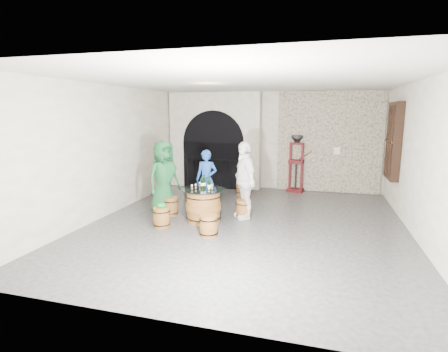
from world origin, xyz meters
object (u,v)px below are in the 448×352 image
(wine_bottle_center, at_px, (209,185))
(barrel_stool_far, at_px, (206,201))
(person_white, at_px, (244,180))
(side_barrel, at_px, (244,185))
(barrel_stool_left, at_px, (171,206))
(barrel_stool_near_left, at_px, (162,217))
(wine_bottle_left, at_px, (202,183))
(wine_bottle_right, at_px, (204,183))
(barrel_stool_right, at_px, (244,209))
(person_green, at_px, (164,178))
(corking_press, at_px, (296,159))
(person_blue, at_px, (206,179))
(barrel_stool_near_right, at_px, (209,226))
(barrel_table, at_px, (203,205))

(wine_bottle_center, bearing_deg, barrel_stool_far, 112.15)
(person_white, height_order, side_barrel, person_white)
(person_white, bearing_deg, wine_bottle_center, -79.75)
(barrel_stool_left, bearing_deg, barrel_stool_near_left, -78.44)
(wine_bottle_left, bearing_deg, barrel_stool_near_left, -136.81)
(wine_bottle_right, height_order, side_barrel, wine_bottle_right)
(barrel_stool_right, relative_size, person_green, 0.24)
(wine_bottle_center, relative_size, corking_press, 0.18)
(person_blue, relative_size, wine_bottle_right, 4.83)
(barrel_stool_far, bearing_deg, person_blue, 104.80)
(person_green, height_order, wine_bottle_left, person_green)
(wine_bottle_center, distance_m, side_barrel, 3.05)
(barrel_stool_near_right, xyz_separation_m, person_green, (-1.57, 1.24, 0.70))
(wine_bottle_center, bearing_deg, barrel_stool_left, 161.87)
(barrel_stool_right, relative_size, wine_bottle_left, 1.40)
(barrel_stool_far, relative_size, person_green, 0.24)
(person_white, bearing_deg, person_blue, -149.36)
(person_green, xyz_separation_m, wine_bottle_center, (1.33, -0.43, -0.02))
(barrel_stool_far, distance_m, wine_bottle_left, 1.16)
(barrel_table, height_order, wine_bottle_center, wine_bottle_center)
(barrel_stool_near_left, distance_m, person_green, 1.25)
(barrel_stool_near_right, xyz_separation_m, side_barrel, (-0.09, 3.80, 0.10))
(barrel_stool_left, height_order, corking_press, corking_press)
(person_blue, bearing_deg, barrel_stool_near_right, -69.66)
(wine_bottle_left, relative_size, wine_bottle_center, 1.00)
(barrel_stool_near_right, bearing_deg, barrel_stool_near_left, 167.09)
(barrel_stool_near_left, bearing_deg, corking_press, 59.29)
(wine_bottle_left, bearing_deg, corking_press, 63.12)
(person_white, bearing_deg, barrel_stool_near_left, -86.98)
(person_blue, height_order, side_barrel, person_blue)
(barrel_stool_far, distance_m, side_barrel, 2.01)
(barrel_table, xyz_separation_m, barrel_stool_left, (-0.96, 0.28, -0.16))
(barrel_table, xyz_separation_m, wine_bottle_center, (0.18, -0.10, 0.52))
(barrel_stool_right, bearing_deg, barrel_table, -148.24)
(person_green, bearing_deg, wine_bottle_right, -74.92)
(barrel_stool_far, distance_m, barrel_stool_right, 1.19)
(wine_bottle_right, bearing_deg, wine_bottle_center, -45.98)
(barrel_stool_far, distance_m, person_green, 1.30)
(barrel_table, xyz_separation_m, person_green, (-1.15, 0.33, 0.54))
(barrel_stool_right, height_order, person_blue, person_blue)
(barrel_stool_left, height_order, wine_bottle_left, wine_bottle_left)
(barrel_stool_near_left, height_order, wine_bottle_right, wine_bottle_right)
(side_barrel, relative_size, corking_press, 0.36)
(side_barrel, bearing_deg, person_white, -77.32)
(barrel_table, bearing_deg, wine_bottle_center, -28.56)
(wine_bottle_center, relative_size, wine_bottle_right, 1.00)
(wine_bottle_left, relative_size, side_barrel, 0.50)
(person_green, distance_m, wine_bottle_center, 1.39)
(person_green, distance_m, wine_bottle_left, 1.14)
(wine_bottle_left, xyz_separation_m, wine_bottle_right, (0.03, 0.04, 0.00))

